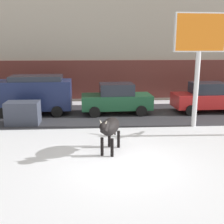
{
  "coord_description": "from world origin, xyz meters",
  "views": [
    {
      "loc": [
        -1.02,
        -8.94,
        4.06
      ],
      "look_at": [
        -0.19,
        3.16,
        1.1
      ],
      "focal_mm": 43.97,
      "sensor_mm": 36.0,
      "label": 1
    }
  ],
  "objects_px": {
    "billboard": "(200,40)",
    "dumpster": "(23,113)",
    "cow_black": "(110,128)",
    "pedestrian_near_billboard": "(59,92)",
    "car_navy_van": "(33,94)",
    "car_darkgreen_sedan": "(116,99)",
    "car_red_sedan": "(207,97)"
  },
  "relations": [
    {
      "from": "billboard",
      "to": "dumpster",
      "type": "height_order",
      "value": "billboard"
    },
    {
      "from": "cow_black",
      "to": "dumpster",
      "type": "relative_size",
      "value": 1.13
    },
    {
      "from": "car_darkgreen_sedan",
      "to": "car_red_sedan",
      "type": "relative_size",
      "value": 1.0
    },
    {
      "from": "car_red_sedan",
      "to": "pedestrian_near_billboard",
      "type": "xyz_separation_m",
      "value": [
        -9.5,
        2.87,
        -0.03
      ]
    },
    {
      "from": "cow_black",
      "to": "car_darkgreen_sedan",
      "type": "xyz_separation_m",
      "value": [
        0.77,
        6.22,
        -0.09
      ]
    },
    {
      "from": "pedestrian_near_billboard",
      "to": "dumpster",
      "type": "height_order",
      "value": "pedestrian_near_billboard"
    },
    {
      "from": "car_red_sedan",
      "to": "dumpster",
      "type": "relative_size",
      "value": 2.5
    },
    {
      "from": "car_navy_van",
      "to": "billboard",
      "type": "bearing_deg",
      "value": -20.51
    },
    {
      "from": "car_red_sedan",
      "to": "car_darkgreen_sedan",
      "type": "bearing_deg",
      "value": -179.57
    },
    {
      "from": "dumpster",
      "to": "billboard",
      "type": "bearing_deg",
      "value": -6.58
    },
    {
      "from": "car_navy_van",
      "to": "car_red_sedan",
      "type": "bearing_deg",
      "value": -1.12
    },
    {
      "from": "billboard",
      "to": "car_red_sedan",
      "type": "xyz_separation_m",
      "value": [
        1.94,
        3.06,
        -3.41
      ]
    },
    {
      "from": "cow_black",
      "to": "billboard",
      "type": "xyz_separation_m",
      "value": [
        4.5,
        3.2,
        3.32
      ]
    },
    {
      "from": "billboard",
      "to": "car_red_sedan",
      "type": "height_order",
      "value": "billboard"
    },
    {
      "from": "billboard",
      "to": "car_red_sedan",
      "type": "bearing_deg",
      "value": 57.67
    },
    {
      "from": "billboard",
      "to": "dumpster",
      "type": "relative_size",
      "value": 3.27
    },
    {
      "from": "car_darkgreen_sedan",
      "to": "pedestrian_near_billboard",
      "type": "xyz_separation_m",
      "value": [
        -3.83,
        2.91,
        -0.03
      ]
    },
    {
      "from": "dumpster",
      "to": "car_navy_van",
      "type": "bearing_deg",
      "value": 87.72
    },
    {
      "from": "car_red_sedan",
      "to": "dumpster",
      "type": "xyz_separation_m",
      "value": [
        -10.77,
        -2.04,
        -0.31
      ]
    },
    {
      "from": "car_darkgreen_sedan",
      "to": "pedestrian_near_billboard",
      "type": "bearing_deg",
      "value": 142.74
    },
    {
      "from": "dumpster",
      "to": "pedestrian_near_billboard",
      "type": "bearing_deg",
      "value": 75.46
    },
    {
      "from": "billboard",
      "to": "car_navy_van",
      "type": "bearing_deg",
      "value": 159.49
    },
    {
      "from": "cow_black",
      "to": "pedestrian_near_billboard",
      "type": "xyz_separation_m",
      "value": [
        -3.06,
        9.14,
        -0.11
      ]
    },
    {
      "from": "cow_black",
      "to": "car_red_sedan",
      "type": "relative_size",
      "value": 0.45
    },
    {
      "from": "car_navy_van",
      "to": "dumpster",
      "type": "bearing_deg",
      "value": -92.28
    },
    {
      "from": "cow_black",
      "to": "car_darkgreen_sedan",
      "type": "bearing_deg",
      "value": 82.93
    },
    {
      "from": "car_navy_van",
      "to": "car_darkgreen_sedan",
      "type": "relative_size",
      "value": 1.1
    },
    {
      "from": "car_red_sedan",
      "to": "dumpster",
      "type": "height_order",
      "value": "car_red_sedan"
    },
    {
      "from": "car_red_sedan",
      "to": "dumpster",
      "type": "bearing_deg",
      "value": -169.26
    },
    {
      "from": "cow_black",
      "to": "billboard",
      "type": "distance_m",
      "value": 6.45
    },
    {
      "from": "cow_black",
      "to": "billboard",
      "type": "height_order",
      "value": "billboard"
    },
    {
      "from": "billboard",
      "to": "car_darkgreen_sedan",
      "type": "relative_size",
      "value": 1.31
    }
  ]
}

